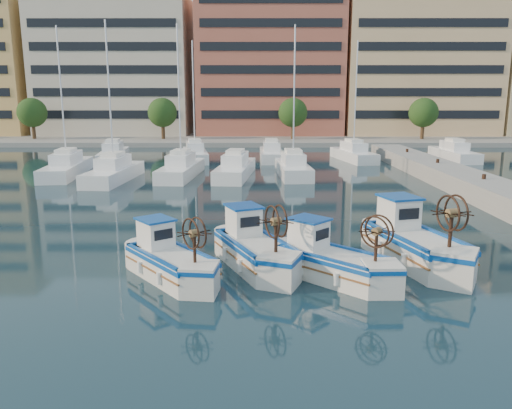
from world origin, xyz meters
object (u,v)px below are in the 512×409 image
at_px(fishing_boat_a, 169,259).
at_px(fishing_boat_b, 254,247).
at_px(fishing_boat_d, 414,242).
at_px(fishing_boat_c, 330,259).

height_order(fishing_boat_a, fishing_boat_b, fishing_boat_b).
bearing_deg(fishing_boat_b, fishing_boat_d, -19.26).
bearing_deg(fishing_boat_d, fishing_boat_c, -168.89).
distance_m(fishing_boat_b, fishing_boat_c, 2.87).
xyz_separation_m(fishing_boat_b, fishing_boat_d, (5.93, 0.45, 0.09)).
distance_m(fishing_boat_a, fishing_boat_b, 3.12).
xyz_separation_m(fishing_boat_c, fishing_boat_d, (3.34, 1.70, 0.13)).
height_order(fishing_boat_b, fishing_boat_d, fishing_boat_d).
height_order(fishing_boat_c, fishing_boat_d, fishing_boat_d).
xyz_separation_m(fishing_boat_b, fishing_boat_c, (2.59, -1.25, -0.04)).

